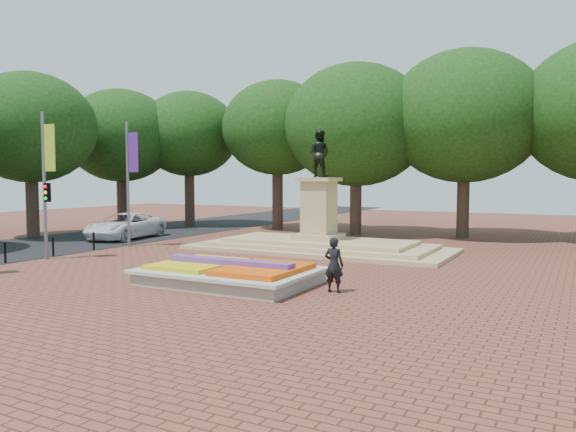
% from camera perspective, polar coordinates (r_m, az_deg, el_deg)
% --- Properties ---
extents(ground, '(90.00, 90.00, 0.00)m').
position_cam_1_polar(ground, '(23.18, -5.24, -5.80)').
color(ground, brown).
rests_on(ground, ground).
extents(asphalt_street, '(9.00, 90.00, 0.02)m').
position_cam_1_polar(asphalt_street, '(36.80, -20.71, -2.39)').
color(asphalt_street, black).
rests_on(asphalt_street, ground).
extents(flower_bed, '(6.30, 4.30, 0.91)m').
position_cam_1_polar(flower_bed, '(20.92, -5.90, -5.82)').
color(flower_bed, gray).
rests_on(flower_bed, ground).
extents(monument, '(14.00, 6.00, 6.40)m').
position_cam_1_polar(monument, '(30.01, 3.15, -1.85)').
color(monument, tan).
rests_on(monument, ground).
extents(tree_row_back, '(44.80, 8.80, 10.43)m').
position_cam_1_polar(tree_row_back, '(38.57, 12.71, 7.97)').
color(tree_row_back, '#37271E').
rests_on(tree_row_back, ground).
extents(tree_row_street, '(8.40, 25.40, 9.98)m').
position_cam_1_polar(tree_row_street, '(39.96, -25.60, 7.13)').
color(tree_row_street, '#37271E').
rests_on(tree_row_street, ground).
extents(banner_poles, '(0.88, 11.17, 7.00)m').
position_cam_1_polar(banner_poles, '(28.77, -23.86, 3.53)').
color(banner_poles, slate).
rests_on(banner_poles, ground).
extents(bollard_row, '(0.12, 13.12, 0.98)m').
position_cam_1_polar(bollard_row, '(29.35, -24.72, -3.05)').
color(bollard_row, black).
rests_on(bollard_row, ground).
extents(van, '(3.49, 6.20, 1.64)m').
position_cam_1_polar(van, '(37.16, -16.20, -0.98)').
color(van, white).
rests_on(van, ground).
extents(pedestrian, '(0.69, 0.46, 1.89)m').
position_cam_1_polar(pedestrian, '(19.22, 4.69, -4.97)').
color(pedestrian, black).
rests_on(pedestrian, ground).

